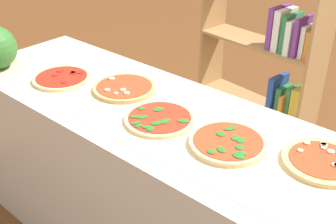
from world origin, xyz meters
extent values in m
cube|color=beige|center=(0.00, 0.00, 0.47)|extent=(2.38, 0.70, 0.93)
cube|color=beige|center=(0.00, 0.00, 0.93)|extent=(2.22, 0.55, 0.00)
cylinder|color=#E5C17F|center=(-0.65, -0.08, 0.94)|extent=(0.29, 0.29, 0.02)
cylinder|color=#AD2314|center=(-0.65, -0.08, 0.95)|extent=(0.26, 0.26, 0.00)
cylinder|color=maroon|center=(-0.68, -0.09, 0.96)|extent=(0.03, 0.03, 0.00)
cylinder|color=maroon|center=(-0.71, -0.05, 0.96)|extent=(0.03, 0.03, 0.00)
cylinder|color=maroon|center=(-0.63, -0.02, 0.96)|extent=(0.03, 0.03, 0.00)
cylinder|color=maroon|center=(-0.58, -0.12, 0.96)|extent=(0.03, 0.03, 0.00)
cylinder|color=maroon|center=(-0.64, -0.01, 0.96)|extent=(0.03, 0.03, 0.00)
cylinder|color=maroon|center=(-0.61, 0.01, 0.96)|extent=(0.03, 0.03, 0.00)
cylinder|color=tan|center=(-0.32, 0.05, 0.94)|extent=(0.30, 0.30, 0.02)
cylinder|color=red|center=(-0.32, 0.05, 0.96)|extent=(0.27, 0.27, 0.00)
cylinder|color=#C6B28E|center=(-0.29, -0.03, 0.96)|extent=(0.02, 0.02, 0.01)
cylinder|color=#C6B28E|center=(-0.29, 0.01, 0.96)|extent=(0.03, 0.03, 0.01)
cylinder|color=#C6B28E|center=(-0.25, 0.00, 0.96)|extent=(0.03, 0.03, 0.01)
cylinder|color=#C6B28E|center=(-0.35, -0.04, 0.96)|extent=(0.03, 0.03, 0.01)
cylinder|color=#C6B28E|center=(-0.43, 0.06, 0.96)|extent=(0.03, 0.03, 0.01)
cylinder|color=#E5C17F|center=(0.00, -0.05, 0.94)|extent=(0.30, 0.30, 0.01)
cylinder|color=red|center=(0.00, -0.05, 0.95)|extent=(0.27, 0.27, 0.00)
ellipsoid|color=#286B23|center=(0.04, -0.07, 0.96)|extent=(0.05, 0.06, 0.00)
ellipsoid|color=#286B23|center=(-0.02, -0.17, 0.96)|extent=(0.03, 0.04, 0.00)
ellipsoid|color=#286B23|center=(0.04, -0.06, 0.96)|extent=(0.04, 0.04, 0.00)
ellipsoid|color=#286B23|center=(-0.04, -0.16, 0.96)|extent=(0.03, 0.05, 0.00)
ellipsoid|color=#286B23|center=(-0.05, -0.11, 0.96)|extent=(0.04, 0.05, 0.00)
ellipsoid|color=#286B23|center=(0.03, -0.10, 0.96)|extent=(0.05, 0.05, 0.00)
ellipsoid|color=#286B23|center=(-0.11, -0.05, 0.96)|extent=(0.03, 0.03, 0.00)
ellipsoid|color=#286B23|center=(0.10, -0.02, 0.96)|extent=(0.06, 0.05, 0.00)
ellipsoid|color=#286B23|center=(-0.08, -0.12, 0.96)|extent=(0.05, 0.05, 0.00)
ellipsoid|color=#286B23|center=(0.04, -0.15, 0.96)|extent=(0.04, 0.05, 0.00)
ellipsoid|color=#286B23|center=(0.02, -0.15, 0.96)|extent=(0.05, 0.05, 0.00)
ellipsoid|color=#286B23|center=(-0.05, -0.01, 0.96)|extent=(0.05, 0.06, 0.00)
cylinder|color=#E5C17F|center=(0.32, -0.02, 0.95)|extent=(0.30, 0.30, 0.02)
cylinder|color=red|center=(0.32, -0.02, 0.96)|extent=(0.27, 0.27, 0.00)
ellipsoid|color=#286B23|center=(0.32, -0.13, 0.96)|extent=(0.04, 0.04, 0.00)
ellipsoid|color=#286B23|center=(0.34, -0.09, 0.96)|extent=(0.05, 0.05, 0.00)
ellipsoid|color=#286B23|center=(0.36, 0.01, 0.96)|extent=(0.03, 0.04, 0.00)
ellipsoid|color=#286B23|center=(0.34, 0.01, 0.96)|extent=(0.04, 0.04, 0.00)
ellipsoid|color=#286B23|center=(0.41, -0.08, 0.96)|extent=(0.05, 0.04, 0.00)
ellipsoid|color=#286B23|center=(0.28, -0.01, 0.96)|extent=(0.04, 0.04, 0.00)
ellipsoid|color=#286B23|center=(0.28, 0.05, 0.96)|extent=(0.05, 0.05, 0.00)
ellipsoid|color=#286B23|center=(0.29, 0.06, 0.96)|extent=(0.04, 0.04, 0.00)
ellipsoid|color=#286B23|center=(0.41, -0.06, 0.96)|extent=(0.04, 0.03, 0.00)
ellipsoid|color=#286B23|center=(0.38, -0.04, 0.96)|extent=(0.04, 0.04, 0.00)
cylinder|color=#DBB26B|center=(0.65, 0.10, 0.94)|extent=(0.29, 0.29, 0.02)
cylinder|color=red|center=(0.65, 0.10, 0.96)|extent=(0.24, 0.24, 0.00)
cylinder|color=#C6B28E|center=(0.61, 0.19, 0.96)|extent=(0.02, 0.02, 0.01)
cylinder|color=#C6B28E|center=(0.62, 0.19, 0.96)|extent=(0.03, 0.03, 0.01)
cylinder|color=#C6B28E|center=(0.62, 0.17, 0.96)|extent=(0.02, 0.02, 0.01)
cylinder|color=#C6B28E|center=(0.56, 0.09, 0.96)|extent=(0.02, 0.02, 0.01)
cylinder|color=#C6B28E|center=(0.56, 0.16, 0.96)|extent=(0.02, 0.02, 0.01)
cylinder|color=#C6B28E|center=(0.69, 0.09, 0.96)|extent=(0.02, 0.02, 0.01)
cylinder|color=#C6B28E|center=(0.65, 0.16, 0.96)|extent=(0.03, 0.03, 0.01)
cube|color=#A87A47|center=(0.20, 1.11, 0.67)|extent=(0.05, 0.24, 1.34)
cube|color=#A87A47|center=(-0.63, 1.22, 0.67)|extent=(0.05, 0.24, 1.34)
cube|color=#A87A47|center=(-0.21, 1.16, 0.01)|extent=(0.84, 0.34, 0.02)
cube|color=#47423D|center=(0.17, 1.11, 0.11)|extent=(0.05, 0.20, 0.18)
cube|color=#B22823|center=(0.13, 1.12, 0.11)|extent=(0.05, 0.16, 0.18)
cube|color=#B22823|center=(0.08, 1.12, 0.13)|extent=(0.06, 0.17, 0.23)
cube|color=#A87A47|center=(-0.21, 1.16, 0.45)|extent=(0.84, 0.34, 0.02)
cube|color=gold|center=(0.17, 1.11, 0.59)|extent=(0.05, 0.20, 0.25)
cube|color=gold|center=(0.13, 1.12, 0.58)|extent=(0.06, 0.15, 0.23)
cube|color=#2D753D|center=(0.09, 1.12, 0.57)|extent=(0.04, 0.14, 0.23)
cube|color=orange|center=(0.06, 1.12, 0.55)|extent=(0.05, 0.20, 0.17)
cube|color=#2D753D|center=(0.02, 1.13, 0.56)|extent=(0.06, 0.14, 0.20)
cube|color=#234799|center=(-0.04, 1.14, 0.59)|extent=(0.06, 0.18, 0.26)
cube|color=#A87A47|center=(-0.21, 1.16, 0.89)|extent=(0.84, 0.34, 0.02)
cube|color=orange|center=(0.16, 1.11, 0.99)|extent=(0.06, 0.16, 0.17)
cube|color=silver|center=(0.12, 1.12, 1.00)|extent=(0.05, 0.14, 0.19)
cube|color=#753384|center=(0.08, 1.12, 1.02)|extent=(0.05, 0.18, 0.23)
cube|color=silver|center=(0.04, 1.13, 1.00)|extent=(0.06, 0.20, 0.21)
cube|color=#2D753D|center=(0.00, 1.13, 1.02)|extent=(0.06, 0.19, 0.23)
cube|color=silver|center=(-0.05, 1.14, 1.03)|extent=(0.07, 0.19, 0.25)
cube|color=#753384|center=(-0.09, 1.15, 1.03)|extent=(0.06, 0.19, 0.26)
camera|label=1|loc=(1.02, -1.18, 1.84)|focal=44.54mm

